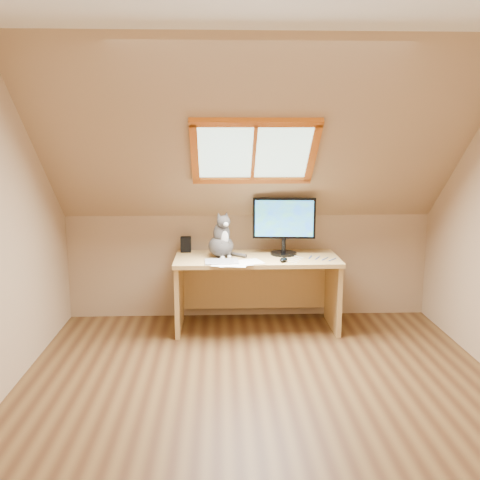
{
  "coord_description": "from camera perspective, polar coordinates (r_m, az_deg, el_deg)",
  "views": [
    {
      "loc": [
        -0.29,
        -3.33,
        1.74
      ],
      "look_at": [
        -0.11,
        1.0,
        0.9
      ],
      "focal_mm": 40.0,
      "sensor_mm": 36.0,
      "label": 1
    }
  ],
  "objects": [
    {
      "name": "room_shell",
      "position": [
        3.27,
        2.78,
        5.46
      ],
      "size": [
        3.52,
        3.52,
        2.41
      ],
      "color": "tan",
      "rests_on": "ground"
    },
    {
      "name": "mouse",
      "position": [
        4.66,
        4.67,
        -2.11
      ],
      "size": [
        0.1,
        0.13,
        0.03
      ],
      "primitive_type": "ellipsoid",
      "rotation": [
        0.0,
        0.0,
        -0.42
      ],
      "color": "black",
      "rests_on": "desk"
    },
    {
      "name": "ground",
      "position": [
        3.77,
        2.44,
        -16.59
      ],
      "size": [
        3.5,
        3.5,
        0.0
      ],
      "primitive_type": "plane",
      "color": "brown",
      "rests_on": "ground"
    },
    {
      "name": "desk_speaker",
      "position": [
        5.07,
        -5.8,
        -0.46
      ],
      "size": [
        0.1,
        0.1,
        0.14
      ],
      "primitive_type": "cube",
      "rotation": [
        0.0,
        0.0,
        0.01
      ],
      "color": "black",
      "rests_on": "desk"
    },
    {
      "name": "graphics_tablet",
      "position": [
        4.63,
        -1.97,
        -2.32
      ],
      "size": [
        0.3,
        0.22,
        0.01
      ],
      "primitive_type": "cube",
      "rotation": [
        0.0,
        0.0,
        0.04
      ],
      "color": "#B2B2B7",
      "rests_on": "desk"
    },
    {
      "name": "desk",
      "position": [
        4.96,
        1.73,
        -4.04
      ],
      "size": [
        1.48,
        0.65,
        0.67
      ],
      "color": "tan",
      "rests_on": "ground"
    },
    {
      "name": "monitor",
      "position": [
        4.89,
        4.72,
        1.9
      ],
      "size": [
        0.57,
        0.24,
        0.53
      ],
      "color": "black",
      "rests_on": "desk"
    },
    {
      "name": "cables",
      "position": [
        4.78,
        7.59,
        -2.0
      ],
      "size": [
        0.51,
        0.26,
        0.01
      ],
      "color": "silver",
      "rests_on": "desk"
    },
    {
      "name": "cat",
      "position": [
        4.81,
        -2.0,
        -0.07
      ],
      "size": [
        0.32,
        0.34,
        0.42
      ],
      "color": "#413C39",
      "rests_on": "desk"
    },
    {
      "name": "papers",
      "position": [
        4.58,
        -0.3,
        -2.51
      ],
      "size": [
        0.35,
        0.3,
        0.01
      ],
      "color": "white",
      "rests_on": "desk"
    }
  ]
}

